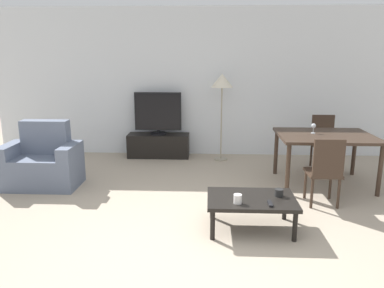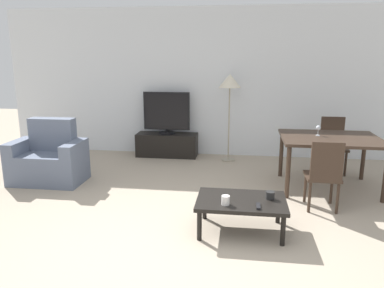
% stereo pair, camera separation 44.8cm
% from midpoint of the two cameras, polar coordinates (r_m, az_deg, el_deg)
% --- Properties ---
extents(ground_plane, '(18.00, 18.00, 0.00)m').
position_cam_midpoint_polar(ground_plane, '(3.66, -1.28, -17.10)').
color(ground_plane, tan).
extents(wall_back, '(7.50, 0.06, 2.70)m').
position_cam_midpoint_polar(wall_back, '(7.00, 3.65, 9.28)').
color(wall_back, silver).
rests_on(wall_back, ground_plane).
extents(armchair, '(1.04, 0.64, 0.93)m').
position_cam_midpoint_polar(armchair, '(5.88, -18.97, -2.35)').
color(armchair, slate).
rests_on(armchair, ground_plane).
extents(tv_stand, '(1.12, 0.40, 0.43)m').
position_cam_midpoint_polar(tv_stand, '(6.99, -1.99, -0.15)').
color(tv_stand, black).
rests_on(tv_stand, ground_plane).
extents(tv, '(0.85, 0.30, 0.77)m').
position_cam_midpoint_polar(tv, '(6.87, -2.04, 4.73)').
color(tv, black).
rests_on(tv, tv_stand).
extents(coffee_table, '(0.95, 0.64, 0.36)m').
position_cam_midpoint_polar(coffee_table, '(4.09, 10.68, -8.90)').
color(coffee_table, black).
rests_on(coffee_table, ground_plane).
extents(dining_table, '(1.33, 1.04, 0.74)m').
position_cam_midpoint_polar(dining_table, '(5.62, 22.48, 0.19)').
color(dining_table, '#38281E').
rests_on(dining_table, ground_plane).
extents(dining_chair_near, '(0.40, 0.40, 0.88)m').
position_cam_midpoint_polar(dining_chair_near, '(4.83, 22.03, -4.10)').
color(dining_chair_near, '#38281E').
rests_on(dining_chair_near, ground_plane).
extents(dining_chair_far, '(0.40, 0.40, 0.88)m').
position_cam_midpoint_polar(dining_chair_far, '(6.50, 22.54, 0.22)').
color(dining_chair_far, '#38281E').
rests_on(dining_chair_far, ground_plane).
extents(floor_lamp, '(0.38, 0.38, 1.54)m').
position_cam_midpoint_polar(floor_lamp, '(6.56, 7.76, 8.94)').
color(floor_lamp, gray).
rests_on(floor_lamp, ground_plane).
extents(remote_primary, '(0.04, 0.15, 0.02)m').
position_cam_midpoint_polar(remote_primary, '(3.92, 13.36, -9.24)').
color(remote_primary, black).
rests_on(remote_primary, coffee_table).
extents(cup_white_near, '(0.08, 0.08, 0.10)m').
position_cam_midpoint_polar(cup_white_near, '(3.90, 8.47, -8.53)').
color(cup_white_near, white).
rests_on(cup_white_near, coffee_table).
extents(cup_colored_far, '(0.09, 0.09, 0.08)m').
position_cam_midpoint_polar(cup_colored_far, '(4.14, 14.91, -7.61)').
color(cup_colored_far, black).
rests_on(cup_colored_far, coffee_table).
extents(wine_glass_left, '(0.07, 0.07, 0.15)m').
position_cam_midpoint_polar(wine_glass_left, '(5.62, 20.88, 2.20)').
color(wine_glass_left, silver).
rests_on(wine_glass_left, dining_table).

